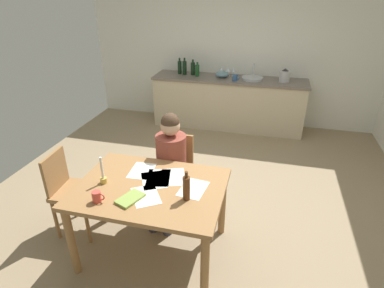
{
  "coord_description": "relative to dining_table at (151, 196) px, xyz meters",
  "views": [
    {
      "loc": [
        0.7,
        -3.11,
        2.32
      ],
      "look_at": [
        -0.02,
        -0.29,
        0.85
      ],
      "focal_mm": 29.28,
      "sensor_mm": 36.0,
      "label": 1
    }
  ],
  "objects": [
    {
      "name": "mixing_bowl",
      "position": [
        0.09,
        3.25,
        0.3
      ],
      "size": [
        0.24,
        0.24,
        0.11
      ],
      "primitive_type": "ellipsoid",
      "color": "#668C99",
      "rests_on": "kitchen_counter"
    },
    {
      "name": "chair_side_empty",
      "position": [
        -0.91,
        0.09,
        -0.15
      ],
      "size": [
        0.43,
        0.43,
        0.89
      ],
      "color": "#9E7042",
      "rests_on": "ground"
    },
    {
      "name": "dining_table",
      "position": [
        0.0,
        0.0,
        0.0
      ],
      "size": [
        1.3,
        0.95,
        0.75
      ],
      "color": "#9E7042",
      "rests_on": "ground"
    },
    {
      "name": "sink_unit",
      "position": [
        0.61,
        3.23,
        0.27
      ],
      "size": [
        0.36,
        0.36,
        0.24
      ],
      "color": "#B2B7BC",
      "rests_on": "kitchen_counter"
    },
    {
      "name": "paper_notice",
      "position": [
        0.15,
        0.19,
        0.1
      ],
      "size": [
        0.3,
        0.35,
        0.0
      ],
      "primitive_type": "cube",
      "rotation": [
        0.0,
        0.0,
        0.36
      ],
      "color": "white",
      "rests_on": "dining_table"
    },
    {
      "name": "paper_bill",
      "position": [
        -0.0,
        0.1,
        0.1
      ],
      "size": [
        0.32,
        0.36,
        0.0
      ],
      "primitive_type": "cube",
      "rotation": [
        0.0,
        0.0,
        0.49
      ],
      "color": "white",
      "rests_on": "dining_table"
    },
    {
      "name": "wine_glass_near_sink",
      "position": [
        0.27,
        3.38,
        0.36
      ],
      "size": [
        0.07,
        0.07,
        0.15
      ],
      "color": "silver",
      "rests_on": "kitchen_counter"
    },
    {
      "name": "ground_plane",
      "position": [
        0.22,
        0.99,
        -0.67
      ],
      "size": [
        5.2,
        5.2,
        0.04
      ],
      "primitive_type": "cube",
      "color": "#937F60"
    },
    {
      "name": "coffee_mug",
      "position": [
        -0.34,
        -0.31,
        0.15
      ],
      "size": [
        0.11,
        0.07,
        0.1
      ],
      "color": "#D84C3F",
      "rests_on": "dining_table"
    },
    {
      "name": "paper_envelope",
      "position": [
        0.02,
        0.15,
        0.1
      ],
      "size": [
        0.27,
        0.34,
        0.0
      ],
      "primitive_type": "cube",
      "rotation": [
        0.0,
        0.0,
        0.23
      ],
      "color": "white",
      "rests_on": "dining_table"
    },
    {
      "name": "chair_at_table",
      "position": [
        -0.01,
        0.72,
        -0.15
      ],
      "size": [
        0.42,
        0.42,
        0.88
      ],
      "color": "#9E7042",
      "rests_on": "ground"
    },
    {
      "name": "teacup_on_counter",
      "position": [
        0.34,
        3.08,
        0.3
      ],
      "size": [
        0.12,
        0.08,
        0.1
      ],
      "color": "#33598C",
      "rests_on": "kitchen_counter"
    },
    {
      "name": "bottle_sauce",
      "position": [
        -0.35,
        3.22,
        0.36
      ],
      "size": [
        0.07,
        0.07,
        0.24
      ],
      "color": "#194C23",
      "rests_on": "kitchen_counter"
    },
    {
      "name": "paper_letter",
      "position": [
        0.01,
        -0.14,
        0.1
      ],
      "size": [
        0.34,
        0.36,
        0.0
      ],
      "primitive_type": "cube",
      "rotation": [
        0.0,
        0.0,
        0.58
      ],
      "color": "white",
      "rests_on": "dining_table"
    },
    {
      "name": "wine_glass_by_kettle",
      "position": [
        0.17,
        3.38,
        0.36
      ],
      "size": [
        0.07,
        0.07,
        0.15
      ],
      "color": "silver",
      "rests_on": "kitchen_counter"
    },
    {
      "name": "paper_flyer",
      "position": [
        0.38,
        0.06,
        0.1
      ],
      "size": [
        0.24,
        0.32,
        0.0
      ],
      "primitive_type": "cube",
      "rotation": [
        0.0,
        0.0,
        -0.12
      ],
      "color": "white",
      "rests_on": "dining_table"
    },
    {
      "name": "wall_back",
      "position": [
        0.22,
        3.59,
        0.65
      ],
      "size": [
        5.2,
        0.12,
        2.6
      ],
      "primitive_type": "cube",
      "color": "silver",
      "rests_on": "ground"
    },
    {
      "name": "wine_glass_back_left",
      "position": [
        0.05,
        3.38,
        0.36
      ],
      "size": [
        0.07,
        0.07,
        0.15
      ],
      "color": "silver",
      "rests_on": "kitchen_counter"
    },
    {
      "name": "kitchen_counter",
      "position": [
        0.22,
        3.23,
        -0.2
      ],
      "size": [
        2.66,
        0.64,
        0.9
      ],
      "color": "beige",
      "rests_on": "ground"
    },
    {
      "name": "stovetop_kettle",
      "position": [
        1.14,
        3.23,
        0.35
      ],
      "size": [
        0.18,
        0.18,
        0.22
      ],
      "color": "#B7BABF",
      "rests_on": "kitchen_counter"
    },
    {
      "name": "book_magazine",
      "position": [
        -0.09,
        -0.22,
        0.11
      ],
      "size": [
        0.22,
        0.27,
        0.02
      ],
      "primitive_type": "cube",
      "rotation": [
        0.0,
        0.0,
        -0.38
      ],
      "color": "#8CA84B",
      "rests_on": "dining_table"
    },
    {
      "name": "bottle_vinegar",
      "position": [
        -0.6,
        3.27,
        0.38
      ],
      "size": [
        0.07,
        0.07,
        0.29
      ],
      "color": "black",
      "rests_on": "kitchen_counter"
    },
    {
      "name": "candlestick",
      "position": [
        -0.42,
        -0.05,
        0.17
      ],
      "size": [
        0.06,
        0.06,
        0.26
      ],
      "color": "gold",
      "rests_on": "dining_table"
    },
    {
      "name": "wine_bottle_on_table",
      "position": [
        0.36,
        -0.1,
        0.21
      ],
      "size": [
        0.06,
        0.06,
        0.26
      ],
      "color": "#593319",
      "rests_on": "dining_table"
    },
    {
      "name": "paper_receipt",
      "position": [
        -0.17,
        0.22,
        0.1
      ],
      "size": [
        0.23,
        0.31,
        0.0
      ],
      "primitive_type": "cube",
      "rotation": [
        0.0,
        0.0,
        0.07
      ],
      "color": "white",
      "rests_on": "dining_table"
    },
    {
      "name": "person_seated",
      "position": [
        -0.01,
        0.57,
        0.03
      ],
      "size": [
        0.34,
        0.6,
        1.19
      ],
      "color": "brown",
      "rests_on": "ground"
    },
    {
      "name": "bottle_wine_red",
      "position": [
        -0.45,
        3.29,
        0.37
      ],
      "size": [
        0.08,
        0.08,
        0.27
      ],
      "color": "black",
      "rests_on": "kitchen_counter"
    },
    {
      "name": "bottle_oil",
      "position": [
        -0.7,
        3.3,
        0.37
      ],
      "size": [
        0.07,
        0.07,
        0.28
      ],
      "color": "black",
      "rests_on": "kitchen_counter"
    }
  ]
}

